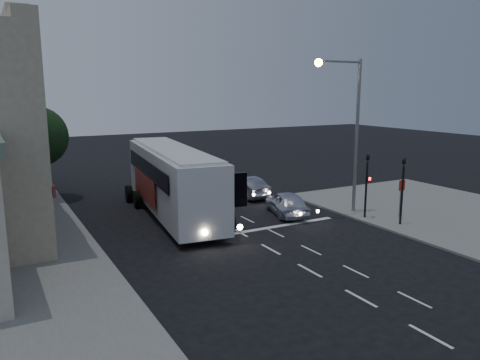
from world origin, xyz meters
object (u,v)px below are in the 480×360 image
traffic_signal_side (403,183)px  streetlight (349,118)px  car_sedan_a (245,187)px  regulatory_sign (401,193)px  car_sedan_b (204,175)px  street_tree (37,134)px  tour_bus (172,179)px  car_suv (287,203)px  traffic_signal_main (367,178)px

traffic_signal_side → streetlight: (-0.96, 3.40, 3.31)m
car_sedan_a → regulatory_sign: (4.92, -9.42, 0.89)m
car_sedan_b → traffic_signal_side: size_ratio=1.24×
traffic_signal_side → regulatory_sign: (1.00, 0.96, -0.82)m
car_sedan_a → street_tree: street_tree is taller
traffic_signal_side → streetlight: streetlight is taller
tour_bus → regulatory_sign: (11.07, -7.31, -0.59)m
traffic_signal_side → car_suv: bearing=129.5°
car_sedan_b → regulatory_sign: size_ratio=2.31×
car_suv → car_sedan_a: size_ratio=0.98×
car_sedan_a → car_suv: bearing=85.2°
regulatory_sign → traffic_signal_main: bearing=149.2°
car_suv → car_sedan_a: (0.19, 5.38, -0.01)m
tour_bus → street_tree: size_ratio=2.17×
car_sedan_b → tour_bus: bearing=35.0°
regulatory_sign → streetlight: streetlight is taller
regulatory_sign → street_tree: (-17.51, 15.26, 2.90)m
car_suv → traffic_signal_side: 6.70m
tour_bus → traffic_signal_side: size_ratio=3.28×
street_tree → streetlight: bearing=-39.5°
car_suv → traffic_signal_side: (4.12, -5.00, 1.70)m
car_suv → traffic_signal_main: 4.87m
traffic_signal_side → traffic_signal_main: bearing=109.5°
car_sedan_b → regulatory_sign: 16.02m
street_tree → tour_bus: bearing=-51.0°
traffic_signal_side → car_sedan_b: bearing=105.8°
car_suv → regulatory_sign: (5.12, -4.04, 0.87)m
car_suv → regulatory_sign: size_ratio=1.93×
tour_bus → car_sedan_a: bearing=25.8°
car_sedan_b → traffic_signal_main: 14.61m
tour_bus → regulatory_sign: tour_bus is taller
tour_bus → traffic_signal_main: bearing=-27.1°
car_suv → car_sedan_b: (-0.40, 10.98, 0.01)m
streetlight → traffic_signal_main: bearing=-79.8°
car_sedan_b → traffic_signal_side: 16.69m
traffic_signal_main → traffic_signal_side: same height
tour_bus → car_sedan_a: 6.67m
car_sedan_a → regulatory_sign: size_ratio=1.96×
car_sedan_a → regulatory_sign: regulatory_sign is taller
tour_bus → car_suv: 6.95m
traffic_signal_main → street_tree: size_ratio=0.66×
car_suv → street_tree: street_tree is taller
traffic_signal_main → street_tree: (-15.81, 14.25, 2.08)m
car_sedan_b → streetlight: 13.99m
streetlight → street_tree: 20.19m
tour_bus → traffic_signal_side: traffic_signal_side is taller
traffic_signal_main → regulatory_sign: traffic_signal_main is taller
tour_bus → car_sedan_a: size_ratio=3.11×
regulatory_sign → street_tree: bearing=138.9°
car_sedan_a → traffic_signal_main: traffic_signal_main is taller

